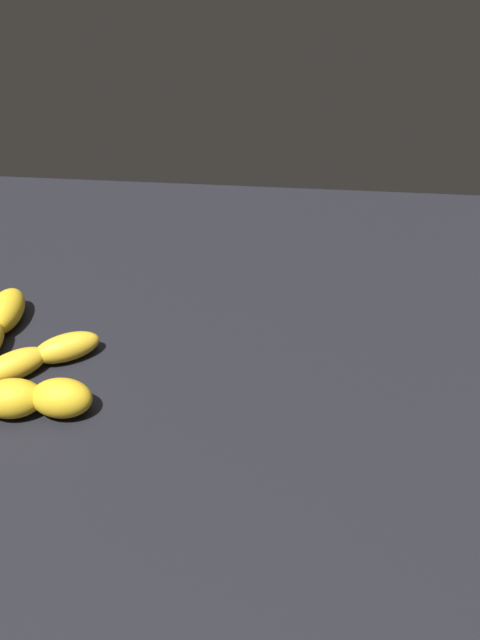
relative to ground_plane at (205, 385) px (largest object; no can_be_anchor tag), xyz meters
The scene contains 1 object.
ground_plane is the anchor object (origin of this frame).
Camera 1 is at (7.38, -45.90, 46.34)cm, focal length 36.55 mm.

